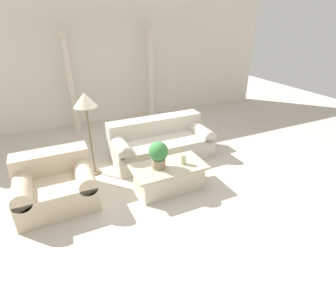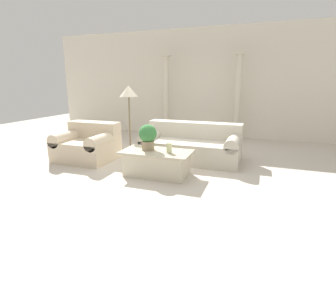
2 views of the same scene
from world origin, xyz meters
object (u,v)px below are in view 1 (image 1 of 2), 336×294
Objects in this scene: coffee_table at (169,177)px; potted_plant at (158,154)px; sofa_long at (160,142)px; floor_lamp at (85,104)px; loveseat at (55,183)px.

potted_plant is (-0.18, 0.02, 0.48)m from coffee_table.
floor_lamp is at bearing -175.85° from sofa_long.
floor_lamp reaches higher than loveseat.
loveseat is 0.93× the size of coffee_table.
loveseat is at bearing 165.52° from potted_plant.
floor_lamp is at bearing 131.22° from potted_plant.
loveseat is 1.83m from coffee_table.
loveseat reaches higher than coffee_table.
sofa_long is 1.20m from coffee_table.
floor_lamp reaches higher than coffee_table.
potted_plant is at bearing 172.86° from coffee_table.
loveseat is 1.39m from floor_lamp.
sofa_long reaches higher than coffee_table.
floor_lamp is (-0.90, 1.02, 0.66)m from potted_plant.
loveseat is 0.74× the size of floor_lamp.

